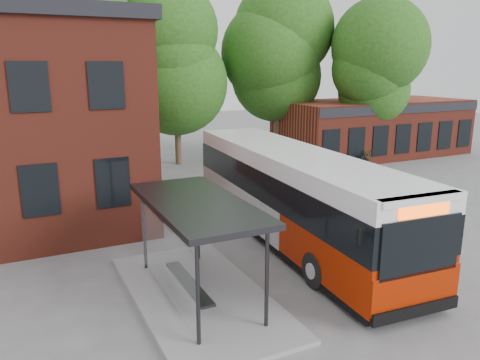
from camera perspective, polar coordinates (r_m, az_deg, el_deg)
name	(u,v)px	position (r m, az deg, el deg)	size (l,w,h in m)	color
ground	(310,257)	(16.61, 8.50, -9.27)	(100.00, 100.00, 0.00)	slate
shop_row	(373,128)	(35.90, 15.90, 6.15)	(14.00, 6.20, 4.00)	maroon
bus_shelter	(198,250)	(13.28, -5.17, -8.46)	(3.60, 7.00, 2.90)	#28282C
bike_rail	(343,170)	(29.54, 12.48, 1.22)	(5.20, 0.10, 0.38)	#28282C
tree_0	(63,83)	(28.67, -20.77, 11.02)	(7.92, 7.92, 11.00)	#1F4D14
tree_1	(176,85)	(31.12, -7.77, 11.37)	(7.92, 7.92, 10.40)	#1F4D14
tree_2	(278,80)	(33.11, 4.62, 12.11)	(7.92, 7.92, 11.00)	#1F4D14
tree_3	(373,93)	(32.85, 15.89, 10.12)	(7.04, 7.04, 9.28)	#1F4D14
city_bus	(292,196)	(17.63, 6.37, -1.94)	(2.86, 13.42, 3.41)	#991A00
bicycle_0	(309,167)	(28.82, 8.40, 1.54)	(0.54, 1.55, 0.81)	#080E54
bicycle_1	(328,166)	(29.03, 10.66, 1.75)	(0.48, 1.71, 1.03)	black
bicycle_2	(343,169)	(28.80, 12.40, 1.35)	(0.54, 1.56, 0.82)	black
bicycle_3	(335,166)	(29.00, 11.55, 1.66)	(0.47, 1.66, 1.00)	#0E3720
bicycle_4	(348,168)	(28.98, 13.04, 1.41)	(0.55, 1.58, 0.83)	#24252A
bicycle_5	(362,162)	(30.86, 14.69, 2.18)	(0.45, 1.60, 0.96)	black
bicycle_6	(352,161)	(31.12, 13.45, 2.31)	(0.61, 1.74, 0.91)	black
bicycle_7	(366,158)	(31.76, 15.13, 2.55)	(0.49, 1.74, 1.05)	black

